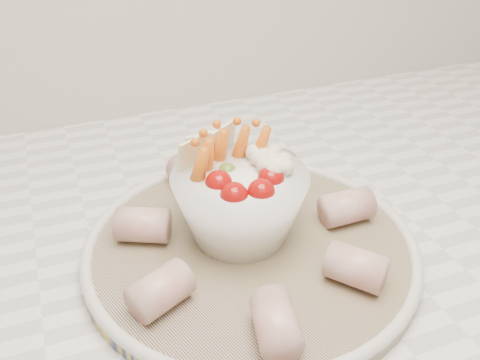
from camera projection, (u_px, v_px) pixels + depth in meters
name	position (u px, v px, depth m)	size (l,w,h in m)	color
serving_platter	(251.00, 247.00, 0.54)	(0.42, 0.42, 0.02)	navy
veggie_bowl	(240.00, 200.00, 0.53)	(0.14, 0.14, 0.11)	white
cured_meat_rolls	(250.00, 230.00, 0.53)	(0.27, 0.30, 0.04)	#B25551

